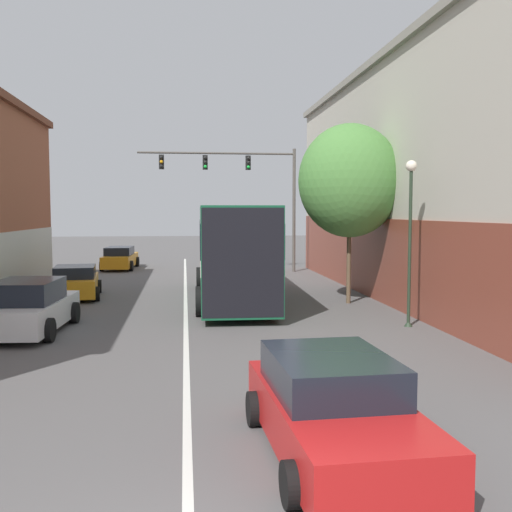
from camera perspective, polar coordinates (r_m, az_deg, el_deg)
name	(u,v)px	position (r m, az deg, el deg)	size (l,w,h in m)	color
lane_center_line	(186,308)	(21.71, -6.72, -4.97)	(0.14, 45.06, 0.01)	silver
building_right_storefront	(491,177)	(26.35, 21.48, 7.02)	(10.28, 26.97, 9.51)	#B7B2A3
bus	(233,248)	(23.27, -2.23, 0.74)	(3.06, 11.06, 3.66)	#145133
hatchback_foreground	(334,409)	(8.92, 7.40, -14.22)	(2.24, 4.50, 1.40)	red
parked_car_left_near	(29,308)	(18.40, -20.82, -4.63)	(2.29, 4.55, 1.54)	silver
parked_car_left_mid	(76,282)	(25.24, -16.81, -2.42)	(2.25, 4.02, 1.30)	orange
parked_car_left_far	(120,258)	(37.11, -12.83, -0.21)	(2.05, 4.73, 1.35)	orange
traffic_signal_gantry	(244,180)	(34.16, -1.16, 7.25)	(8.92, 0.36, 7.04)	#514C47
street_lamp	(410,228)	(18.51, 14.47, 2.60)	(0.33, 0.33, 5.00)	#233323
street_tree_near	(350,181)	(22.83, 8.92, 7.09)	(3.86, 3.48, 6.75)	brown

